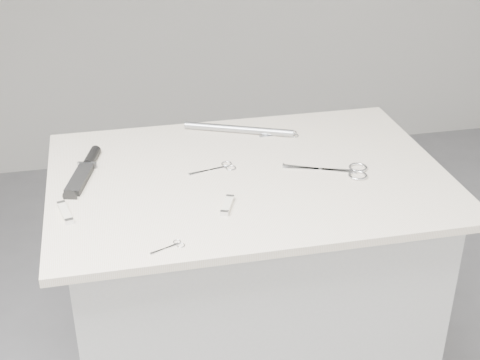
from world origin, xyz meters
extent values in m
cube|color=beige|center=(0.00, 0.00, 0.45)|extent=(0.90, 0.60, 0.90)
cube|color=beige|center=(0.00, 0.00, 0.91)|extent=(1.00, 0.70, 0.02)
cube|color=silver|center=(0.19, -0.02, 0.92)|extent=(0.18, 0.10, 0.00)
cylinder|color=silver|center=(0.19, -0.02, 0.92)|extent=(0.01, 0.01, 0.01)
torus|color=silver|center=(0.28, -0.03, 0.92)|extent=(0.05, 0.05, 0.01)
torus|color=silver|center=(0.27, -0.07, 0.92)|extent=(0.05, 0.05, 0.01)
cube|color=silver|center=(-0.10, 0.04, 0.92)|extent=(0.11, 0.04, 0.00)
cylinder|color=silver|center=(-0.10, 0.04, 0.92)|extent=(0.01, 0.01, 0.00)
torus|color=silver|center=(-0.04, 0.06, 0.92)|extent=(0.03, 0.03, 0.00)
torus|color=silver|center=(-0.04, 0.04, 0.92)|extent=(0.03, 0.03, 0.00)
cube|color=silver|center=(0.13, 0.21, 0.92)|extent=(0.10, 0.02, 0.00)
cylinder|color=silver|center=(0.13, 0.21, 0.92)|extent=(0.01, 0.01, 0.00)
torus|color=silver|center=(0.18, 0.22, 0.92)|extent=(0.03, 0.03, 0.00)
torus|color=silver|center=(0.18, 0.20, 0.92)|extent=(0.03, 0.03, 0.00)
cube|color=silver|center=(-0.25, -0.30, 0.92)|extent=(0.07, 0.04, 0.00)
cylinder|color=silver|center=(-0.25, -0.30, 0.92)|extent=(0.00, 0.00, 0.00)
torus|color=silver|center=(-0.22, -0.28, 0.92)|extent=(0.02, 0.02, 0.00)
torus|color=silver|center=(-0.21, -0.29, 0.92)|extent=(0.02, 0.02, 0.00)
cube|color=black|center=(-0.42, 0.05, 0.93)|extent=(0.08, 0.15, 0.02)
cube|color=#989AA0|center=(-0.40, 0.12, 0.93)|extent=(0.05, 0.02, 0.02)
cylinder|color=black|center=(-0.39, 0.16, 0.93)|extent=(0.05, 0.10, 0.03)
cube|color=silver|center=(-0.45, -0.11, 0.93)|extent=(0.04, 0.10, 0.01)
cube|color=silver|center=(-0.46, -0.07, 0.93)|extent=(0.02, 0.02, 0.01)
cube|color=silver|center=(-0.44, -0.15, 0.93)|extent=(0.02, 0.02, 0.01)
cube|color=silver|center=(-0.09, -0.15, 0.93)|extent=(0.05, 0.08, 0.01)
cube|color=silver|center=(-0.07, -0.12, 0.93)|extent=(0.02, 0.02, 0.01)
cube|color=silver|center=(-0.10, -0.19, 0.93)|extent=(0.02, 0.02, 0.01)
cylinder|color=#989AA0|center=(0.03, 0.25, 0.93)|extent=(0.30, 0.14, 0.02)
camera|label=1|loc=(-0.34, -1.46, 1.71)|focal=50.00mm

